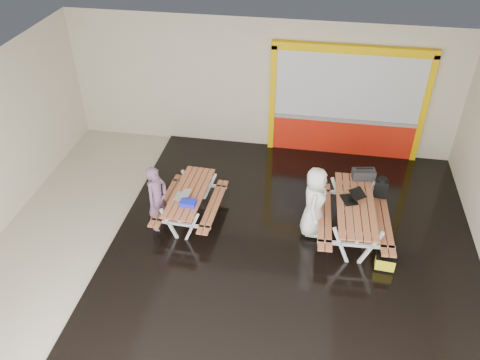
% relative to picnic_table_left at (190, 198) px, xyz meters
% --- Properties ---
extents(room, '(10.02, 8.02, 3.52)m').
position_rel_picnic_table_left_xyz_m(room, '(1.05, -0.63, 1.17)').
color(room, beige).
rests_on(room, ground).
extents(deck, '(7.50, 7.98, 0.05)m').
position_rel_picnic_table_left_xyz_m(deck, '(2.30, -0.63, -0.56)').
color(deck, black).
rests_on(deck, room).
extents(kiosk, '(3.88, 0.16, 3.00)m').
position_rel_picnic_table_left_xyz_m(kiosk, '(3.25, 3.30, 0.86)').
color(kiosk, red).
rests_on(kiosk, room).
extents(picnic_table_left, '(1.35, 1.93, 0.75)m').
position_rel_picnic_table_left_xyz_m(picnic_table_left, '(0.00, 0.00, 0.00)').
color(picnic_table_left, '#B76A44').
rests_on(picnic_table_left, deck).
extents(picnic_table_right, '(1.57, 2.25, 0.88)m').
position_rel_picnic_table_left_xyz_m(picnic_table_right, '(3.50, 0.02, 0.09)').
color(picnic_table_right, '#B76A44').
rests_on(picnic_table_right, deck).
extents(person_left, '(0.54, 0.65, 1.53)m').
position_rel_picnic_table_left_xyz_m(person_left, '(-0.59, -0.40, 0.21)').
color(person_left, '#714D6A').
rests_on(person_left, deck).
extents(person_right, '(0.56, 0.81, 1.58)m').
position_rel_picnic_table_left_xyz_m(person_right, '(2.66, -0.10, 0.33)').
color(person_right, white).
rests_on(person_right, deck).
extents(laptop_left, '(0.35, 0.32, 0.14)m').
position_rel_picnic_table_left_xyz_m(laptop_left, '(-0.10, -0.20, 0.22)').
color(laptop_left, silver).
rests_on(laptop_left, picnic_table_left).
extents(laptop_right, '(0.54, 0.51, 0.18)m').
position_rel_picnic_table_left_xyz_m(laptop_right, '(3.41, 0.15, 0.35)').
color(laptop_right, black).
rests_on(laptop_right, picnic_table_right).
extents(blue_pouch, '(0.33, 0.24, 0.09)m').
position_rel_picnic_table_left_xyz_m(blue_pouch, '(0.09, -0.44, 0.22)').
color(blue_pouch, '#1A22E0').
rests_on(blue_pouch, picnic_table_left).
extents(toolbox, '(0.52, 0.32, 0.28)m').
position_rel_picnic_table_left_xyz_m(toolbox, '(3.67, 0.96, 0.40)').
color(toolbox, black).
rests_on(toolbox, picnic_table_right).
extents(backpack, '(0.31, 0.23, 0.48)m').
position_rel_picnic_table_left_xyz_m(backpack, '(4.06, 0.79, 0.22)').
color(backpack, black).
rests_on(backpack, picnic_table_right).
extents(dark_case, '(0.51, 0.41, 0.17)m').
position_rel_picnic_table_left_xyz_m(dark_case, '(2.74, 0.11, -0.44)').
color(dark_case, black).
rests_on(dark_case, deck).
extents(fluke_bag, '(0.40, 0.28, 0.33)m').
position_rel_picnic_table_left_xyz_m(fluke_bag, '(4.13, -0.89, -0.37)').
color(fluke_bag, black).
rests_on(fluke_bag, deck).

